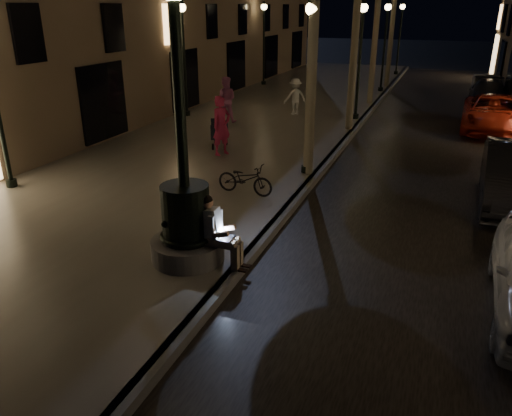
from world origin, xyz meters
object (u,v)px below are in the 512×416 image
at_px(bicycle, 245,179).
at_px(lamp_curb_d, 400,29).
at_px(lamp_curb_c, 386,35).
at_px(pedestrian_white, 295,96).
at_px(car_third, 493,114).
at_px(stroller, 219,130).
at_px(seated_man_laptop, 216,229).
at_px(lamp_left_c, 264,32).
at_px(pedestrian_pink, 226,100).
at_px(lamp_curb_b, 361,45).
at_px(pedestrian_red, 221,126).
at_px(car_rear, 488,94).
at_px(lamp_left_b, 183,44).
at_px(lamp_curb_a, 310,65).
at_px(car_fifth, 486,87).
at_px(fountain_lamppost, 186,210).

bearing_deg(bicycle, lamp_curb_d, 2.51).
bearing_deg(lamp_curb_c, pedestrian_white, -108.58).
bearing_deg(pedestrian_white, car_third, 145.06).
bearing_deg(stroller, seated_man_laptop, -83.64).
relative_size(lamp_left_c, bicycle, 3.15).
bearing_deg(car_third, pedestrian_pink, -161.30).
bearing_deg(lamp_curb_b, pedestrian_red, -113.31).
distance_m(car_rear, pedestrian_white, 10.29).
bearing_deg(car_rear, pedestrian_white, -140.07).
relative_size(lamp_left_b, pedestrian_red, 2.54).
xyz_separation_m(lamp_curb_b, lamp_left_c, (-7.10, 8.00, 0.00)).
bearing_deg(stroller, lamp_left_c, 86.26).
distance_m(lamp_left_b, pedestrian_pink, 3.08).
xyz_separation_m(seated_man_laptop, lamp_curb_a, (0.09, 6.00, 2.32)).
bearing_deg(pedestrian_white, lamp_curb_d, -138.51).
distance_m(lamp_curb_a, lamp_curb_c, 16.00).
xyz_separation_m(car_rear, pedestrian_red, (-8.58, -13.28, 0.51)).
bearing_deg(lamp_curb_c, lamp_left_c, 180.00).
relative_size(lamp_curb_c, lamp_curb_d, 1.00).
xyz_separation_m(stroller, bicycle, (2.49, -3.89, -0.20)).
bearing_deg(car_fifth, seated_man_laptop, -104.84).
bearing_deg(car_third, seated_man_laptop, -108.89).
height_order(lamp_curb_a, pedestrian_pink, lamp_curb_a).
relative_size(lamp_curb_a, bicycle, 3.15).
bearing_deg(lamp_left_c, fountain_lamppost, -73.78).
bearing_deg(lamp_curb_b, pedestrian_white, -178.87).
height_order(pedestrian_pink, pedestrian_white, pedestrian_pink).
relative_size(lamp_left_c, stroller, 4.00).
bearing_deg(lamp_curb_b, car_rear, 48.15).
xyz_separation_m(lamp_curb_a, car_fifth, (5.50, 16.74, -2.62)).
distance_m(lamp_left_b, pedestrian_white, 5.30).
height_order(lamp_curb_a, lamp_left_c, same).
height_order(lamp_curb_a, pedestrian_red, lamp_curb_a).
xyz_separation_m(fountain_lamppost, pedestrian_pink, (-4.24, 11.39, -0.08)).
relative_size(lamp_curb_c, bicycle, 3.15).
height_order(pedestrian_white, bicycle, pedestrian_white).
bearing_deg(pedestrian_white, lamp_left_b, -15.04).
relative_size(fountain_lamppost, pedestrian_pink, 2.80).
xyz_separation_m(lamp_curb_b, stroller, (-3.49, -6.40, -2.43)).
relative_size(lamp_curb_c, car_fifth, 1.29).
bearing_deg(seated_man_laptop, fountain_lamppost, 180.00).
relative_size(seated_man_laptop, lamp_curb_b, 0.28).
bearing_deg(car_fifth, lamp_curb_c, -173.34).
relative_size(stroller, pedestrian_red, 0.63).
distance_m(pedestrian_red, bicycle, 3.81).
distance_m(fountain_lamppost, pedestrian_white, 14.09).
height_order(seated_man_laptop, lamp_left_c, lamp_left_c).
height_order(lamp_curb_a, lamp_curb_d, same).
bearing_deg(lamp_curb_c, lamp_curb_a, -90.00).
height_order(lamp_curb_a, car_fifth, lamp_curb_a).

